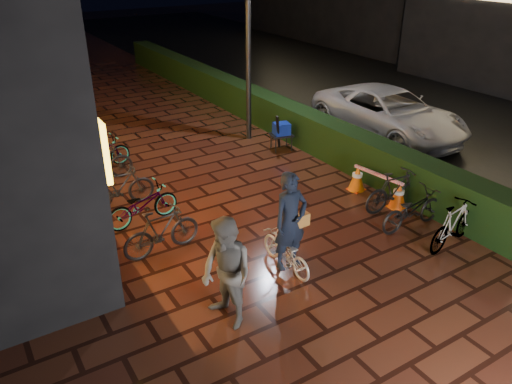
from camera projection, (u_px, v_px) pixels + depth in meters
ground at (317, 257)px, 9.28m from camera, size 80.00×80.00×0.00m
asphalt_road at (432, 111)px, 17.34m from camera, size 11.00×60.00×0.01m
hedge at (247, 101)px, 16.69m from camera, size 0.70×20.00×1.00m
bystander_person at (227, 274)px, 7.30m from camera, size 0.79×0.95×1.79m
van at (389, 113)px, 14.87m from camera, size 2.35×5.00×1.38m
lamp_post_hedge at (248, 34)px, 13.58m from camera, size 0.52×0.15×5.50m
lamp_post_sf at (44, 58)px, 12.10m from camera, size 0.47×0.18×4.95m
cyclist at (288, 235)px, 8.60m from camera, size 0.69×1.33×1.90m
traffic_barrier at (377, 186)px, 11.28m from camera, size 0.55×1.53×0.62m
cart_assembly at (281, 130)px, 13.86m from camera, size 0.72×0.61×1.11m
parked_bikes_storefront at (122, 184)px, 11.05m from camera, size 1.81×5.12×0.92m
parked_bikes_hedge at (418, 208)px, 10.07m from camera, size 1.84×2.25×0.92m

